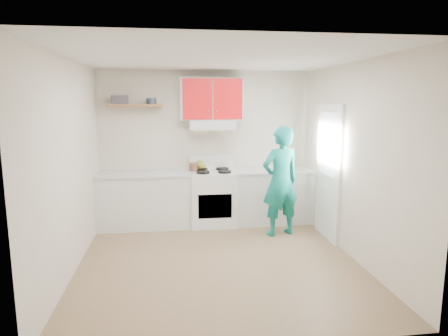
{
  "coord_description": "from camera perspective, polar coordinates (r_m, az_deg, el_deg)",
  "views": [
    {
      "loc": [
        -0.58,
        -4.89,
        2.09
      ],
      "look_at": [
        0.15,
        0.55,
        1.15
      ],
      "focal_mm": 31.5,
      "sensor_mm": 36.0,
      "label": 1
    }
  ],
  "objects": [
    {
      "name": "range_hood",
      "position": [
        6.61,
        -1.75,
        6.29
      ],
      "size": [
        0.76,
        0.44,
        0.15
      ],
      "primitive_type": "cube",
      "color": "silver",
      "rests_on": "back_wall"
    },
    {
      "name": "right_wall",
      "position": [
        5.49,
        18.13,
        0.97
      ],
      "size": [
        0.04,
        3.8,
        2.6
      ],
      "primitive_type": "cube",
      "color": "beige",
      "rests_on": "floor"
    },
    {
      "name": "back_wall",
      "position": [
        6.86,
        -2.76,
        3.09
      ],
      "size": [
        3.6,
        0.04,
        2.6
      ],
      "primitive_type": "cube",
      "color": "beige",
      "rests_on": "floor"
    },
    {
      "name": "silicone_mat",
      "position": [
        6.99,
        10.74,
        -0.23
      ],
      "size": [
        0.33,
        0.31,
        0.01
      ],
      "primitive_type": "cube",
      "rotation": [
        0.0,
        0.0,
        0.34
      ],
      "color": "red",
      "rests_on": "counter_right"
    },
    {
      "name": "kettle",
      "position": [
        6.76,
        -3.45,
        0.44
      ],
      "size": [
        0.22,
        0.22,
        0.17
      ],
      "primitive_type": "ellipsoid",
      "rotation": [
        0.0,
        0.0,
        0.16
      ],
      "color": "olive",
      "rests_on": "stove"
    },
    {
      "name": "counter_left",
      "position": [
        6.7,
        -11.39,
        -4.64
      ],
      "size": [
        1.52,
        0.6,
        0.9
      ],
      "primitive_type": "cube",
      "color": "silver",
      "rests_on": "floor"
    },
    {
      "name": "shelf",
      "position": [
        6.66,
        -12.72,
        8.88
      ],
      "size": [
        0.9,
        0.3,
        0.04
      ],
      "primitive_type": "cube",
      "color": "brown",
      "rests_on": "back_wall"
    },
    {
      "name": "floor",
      "position": [
        5.34,
        -0.83,
        -13.29
      ],
      "size": [
        3.8,
        3.8,
        0.0
      ],
      "primitive_type": "plane",
      "color": "brown",
      "rests_on": "ground"
    },
    {
      "name": "counter_right",
      "position": [
        6.91,
        7.01,
        -4.09
      ],
      "size": [
        1.32,
        0.6,
        0.9
      ],
      "primitive_type": "cube",
      "color": "silver",
      "rests_on": "floor"
    },
    {
      "name": "person",
      "position": [
        6.16,
        8.19,
        -1.93
      ],
      "size": [
        0.71,
        0.56,
        1.71
      ],
      "primitive_type": "imported",
      "rotation": [
        0.0,
        0.0,
        3.4
      ],
      "color": "#0D7C6E",
      "rests_on": "floor"
    },
    {
      "name": "door_glass",
      "position": [
        6.09,
        14.91,
        3.36
      ],
      "size": [
        0.01,
        0.55,
        0.95
      ],
      "primitive_type": "cube",
      "color": "white",
      "rests_on": "door"
    },
    {
      "name": "upper_cabinets",
      "position": [
        6.66,
        -1.82,
        9.97
      ],
      "size": [
        1.02,
        0.33,
        0.7
      ],
      "primitive_type": "cube",
      "color": "red",
      "rests_on": "back_wall"
    },
    {
      "name": "door",
      "position": [
        6.16,
        14.97,
        -0.57
      ],
      "size": [
        0.05,
        0.85,
        2.05
      ],
      "primitive_type": "cube",
      "color": "white",
      "rests_on": "floor"
    },
    {
      "name": "ceiling",
      "position": [
        4.95,
        -0.9,
        15.65
      ],
      "size": [
        3.6,
        3.8,
        0.04
      ],
      "primitive_type": "cube",
      "color": "white",
      "rests_on": "floor"
    },
    {
      "name": "stove",
      "position": [
        6.7,
        -1.6,
        -4.37
      ],
      "size": [
        0.76,
        0.65,
        0.92
      ],
      "primitive_type": "cube",
      "color": "white",
      "rests_on": "floor"
    },
    {
      "name": "cutting_board",
      "position": [
        6.72,
        6.17,
        -0.46
      ],
      "size": [
        0.35,
        0.3,
        0.02
      ],
      "primitive_type": "cube",
      "rotation": [
        0.0,
        0.0,
        0.33
      ],
      "color": "olive",
      "rests_on": "counter_right"
    },
    {
      "name": "left_wall",
      "position": [
        5.1,
        -21.39,
        0.14
      ],
      "size": [
        0.04,
        3.8,
        2.6
      ],
      "primitive_type": "cube",
      "color": "beige",
      "rests_on": "floor"
    },
    {
      "name": "front_wall",
      "position": [
        3.14,
        3.28,
        -4.81
      ],
      "size": [
        3.6,
        0.04,
        2.6
      ],
      "primitive_type": "cube",
      "color": "beige",
      "rests_on": "floor"
    },
    {
      "name": "crock",
      "position": [
        6.65,
        -4.46,
        0.06
      ],
      "size": [
        0.13,
        0.13,
        0.16
      ],
      "primitive_type": "cylinder",
      "rotation": [
        0.0,
        0.0,
        0.03
      ],
      "color": "#513223",
      "rests_on": "counter_left"
    },
    {
      "name": "tin",
      "position": [
        6.66,
        -10.52,
        9.52
      ],
      "size": [
        0.21,
        0.21,
        0.1
      ],
      "primitive_type": "cylinder",
      "rotation": [
        0.0,
        0.0,
        -0.37
      ],
      "color": "#333D4C",
      "rests_on": "shelf"
    },
    {
      "name": "books",
      "position": [
        6.66,
        -14.9,
        9.56
      ],
      "size": [
        0.3,
        0.23,
        0.14
      ],
      "primitive_type": "cube",
      "rotation": [
        0.0,
        0.0,
        0.12
      ],
      "color": "#3F373F",
      "rests_on": "shelf"
    }
  ]
}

